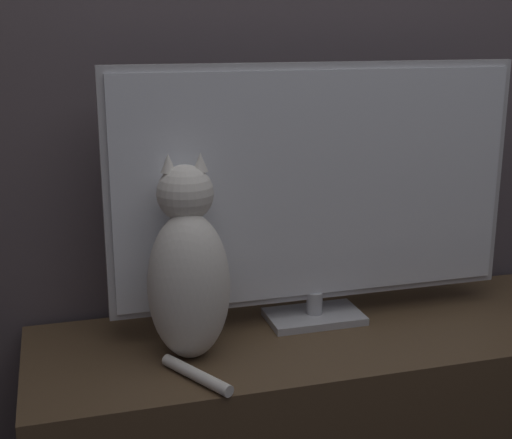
{
  "coord_description": "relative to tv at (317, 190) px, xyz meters",
  "views": [
    {
      "loc": [
        -0.65,
        -0.69,
        1.21
      ],
      "look_at": [
        -0.18,
        0.94,
        0.75
      ],
      "focal_mm": 50.0,
      "sensor_mm": 36.0,
      "label": 1
    }
  ],
  "objects": [
    {
      "name": "cat",
      "position": [
        -0.37,
        -0.12,
        -0.15
      ],
      "size": [
        0.21,
        0.34,
        0.5
      ],
      "rotation": [
        0.0,
        0.0,
        -0.09
      ],
      "color": "silver",
      "rests_on": "tv_stand"
    },
    {
      "name": "tv_stand",
      "position": [
        -0.01,
        -0.09,
        -0.58
      ],
      "size": [
        1.52,
        0.52,
        0.43
      ],
      "color": "brown",
      "rests_on": "ground_plane"
    },
    {
      "name": "tv",
      "position": [
        0.0,
        0.0,
        0.0
      ],
      "size": [
        1.1,
        0.15,
        0.69
      ],
      "color": "#B7B7BC",
      "rests_on": "tv_stand"
    }
  ]
}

